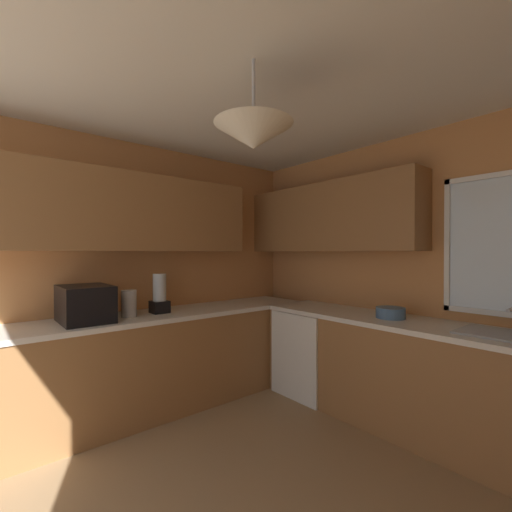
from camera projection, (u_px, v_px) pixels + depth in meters
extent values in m
plane|color=#997A56|center=(254.00, 511.00, 1.90)|extent=(8.10, 8.10, 0.00)
cube|color=#C6844C|center=(414.00, 273.00, 3.08)|extent=(3.80, 0.06, 2.49)
cube|color=#C6844C|center=(132.00, 272.00, 3.32)|extent=(0.06, 3.80, 2.49)
cube|color=white|center=(254.00, 54.00, 1.87)|extent=(3.80, 3.80, 0.06)
cube|color=white|center=(448.00, 245.00, 2.82)|extent=(0.04, 0.04, 1.07)
cube|color=olive|center=(117.00, 212.00, 3.04)|extent=(0.32, 2.58, 0.70)
cube|color=olive|center=(327.00, 218.00, 3.60)|extent=(2.01, 0.32, 0.70)
cylinder|color=#B7B7BC|center=(254.00, 91.00, 1.88)|extent=(0.02, 0.02, 0.35)
cone|color=silver|center=(254.00, 136.00, 1.88)|extent=(0.44, 0.44, 0.14)
cube|color=olive|center=(145.00, 366.00, 3.07)|extent=(0.62, 3.38, 0.84)
cube|color=silver|center=(145.00, 317.00, 3.06)|extent=(0.65, 3.41, 0.04)
cube|color=olive|center=(420.00, 381.00, 2.71)|extent=(2.86, 0.62, 0.84)
cube|color=silver|center=(420.00, 325.00, 2.71)|extent=(2.89, 0.65, 0.04)
cube|color=white|center=(313.00, 351.00, 3.52)|extent=(0.60, 0.60, 0.84)
cube|color=black|center=(85.00, 304.00, 2.75)|extent=(0.48, 0.36, 0.29)
cylinder|color=#B7B7BC|center=(129.00, 303.00, 2.95)|extent=(0.13, 0.13, 0.23)
cube|color=#9EA0A5|center=(509.00, 336.00, 2.26)|extent=(0.58, 0.40, 0.02)
cylinder|color=#B7B7BC|center=(512.00, 309.00, 2.29)|extent=(0.02, 0.20, 0.02)
cylinder|color=#4C7099|center=(391.00, 313.00, 2.90)|extent=(0.24, 0.24, 0.09)
cube|color=black|center=(160.00, 307.00, 3.15)|extent=(0.15, 0.15, 0.11)
cylinder|color=#B2BCC6|center=(160.00, 287.00, 3.15)|extent=(0.12, 0.12, 0.25)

